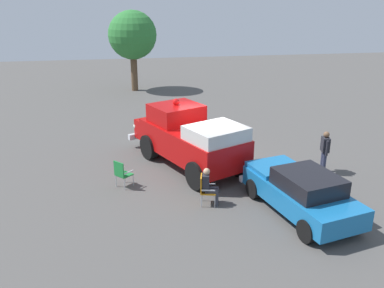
% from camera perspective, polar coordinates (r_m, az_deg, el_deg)
% --- Properties ---
extents(ground_plane, '(60.00, 60.00, 0.00)m').
position_cam_1_polar(ground_plane, '(17.04, 2.53, -2.76)').
color(ground_plane, '#514F4C').
extents(vintage_fire_truck, '(4.48, 6.31, 2.59)m').
position_cam_1_polar(vintage_fire_truck, '(16.52, -0.46, 0.95)').
color(vintage_fire_truck, black).
rests_on(vintage_fire_truck, ground).
extents(classic_hot_rod, '(2.79, 4.67, 1.46)m').
position_cam_1_polar(classic_hot_rod, '(13.55, 14.66, -6.25)').
color(classic_hot_rod, black).
rests_on(classic_hot_rod, ground).
extents(lawn_chair_near_truck, '(0.60, 0.60, 1.02)m').
position_cam_1_polar(lawn_chair_near_truck, '(13.67, 1.78, -6.05)').
color(lawn_chair_near_truck, '#B7BABF').
rests_on(lawn_chair_near_truck, ground).
extents(lawn_chair_by_car, '(0.69, 0.69, 1.02)m').
position_cam_1_polar(lawn_chair_by_car, '(15.01, -9.66, -3.85)').
color(lawn_chair_by_car, '#B7BABF').
rests_on(lawn_chair_by_car, ground).
extents(spectator_seated, '(0.60, 0.49, 1.29)m').
position_cam_1_polar(spectator_seated, '(13.61, 2.34, -5.66)').
color(spectator_seated, '#383842').
rests_on(spectator_seated, ground).
extents(spectator_standing, '(0.34, 0.65, 1.68)m').
position_cam_1_polar(spectator_standing, '(16.69, 17.80, -0.68)').
color(spectator_standing, '#2D334C').
rests_on(spectator_standing, ground).
extents(oak_tree_left, '(3.35, 3.35, 5.57)m').
position_cam_1_polar(oak_tree_left, '(29.84, -8.19, 14.57)').
color(oak_tree_left, brown).
rests_on(oak_tree_left, ground).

